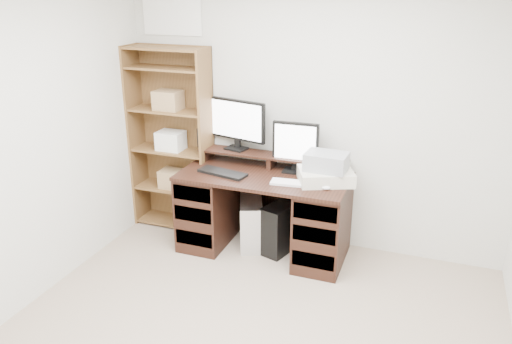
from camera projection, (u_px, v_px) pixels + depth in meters
The scene contains 14 objects.
room at pixel (220, 198), 2.69m from camera, with size 3.54×4.04×2.54m.
desk at pixel (264, 211), 4.54m from camera, with size 1.50×0.70×0.75m.
riser_shelf at pixel (272, 157), 4.56m from camera, with size 1.40×0.22×0.12m.
monitor_wide at pixel (237, 122), 4.62m from camera, with size 0.59×0.20×0.47m.
monitor_small at pixel (295, 145), 4.40m from camera, with size 0.41×0.16×0.45m.
speaker at pixel (203, 138), 4.73m from camera, with size 0.07×0.07×0.18m, color black.
keyboard_black at pixel (222, 173), 4.42m from camera, with size 0.45×0.15×0.03m, color black.
keyboard_white at pixel (296, 183), 4.19m from camera, with size 0.43×0.13×0.02m, color silver.
mouse at pixel (325, 188), 4.09m from camera, with size 0.08×0.06×0.03m, color silver.
printer at pixel (326, 176), 4.22m from camera, with size 0.45×0.34×0.11m, color beige.
basket at pixel (326, 162), 4.18m from camera, with size 0.35×0.25×0.15m, color #909499.
tower_silver at pixel (251, 222), 4.69m from camera, with size 0.20×0.45×0.45m, color silver.
tower_black at pixel (283, 226), 4.60m from camera, with size 0.33×0.50×0.46m.
bookshelf at pixel (172, 138), 4.87m from camera, with size 0.80×0.30×1.80m.
Camera 1 is at (1.03, -2.24, 2.34)m, focal length 35.00 mm.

